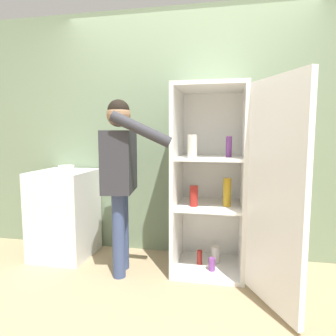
# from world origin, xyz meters

# --- Properties ---
(ground_plane) EXTENTS (12.00, 12.00, 0.00)m
(ground_plane) POSITION_xyz_m (0.00, 0.00, 0.00)
(ground_plane) COLOR tan
(wall_back) EXTENTS (7.00, 0.06, 2.55)m
(wall_back) POSITION_xyz_m (0.00, 0.98, 1.27)
(wall_back) COLOR gray
(wall_back) RESTS_ON ground_plane
(refrigerator) EXTENTS (0.98, 1.21, 1.70)m
(refrigerator) POSITION_xyz_m (0.39, 0.53, 0.84)
(refrigerator) COLOR white
(refrigerator) RESTS_ON ground_plane
(person) EXTENTS (0.67, 0.58, 1.57)m
(person) POSITION_xyz_m (-0.50, 0.37, 0.99)
(person) COLOR #384770
(person) RESTS_ON ground_plane
(counter) EXTENTS (0.56, 0.59, 0.90)m
(counter) POSITION_xyz_m (-1.22, 0.64, 0.45)
(counter) COLOR white
(counter) RESTS_ON ground_plane
(bowl) EXTENTS (0.16, 0.16, 0.07)m
(bowl) POSITION_xyz_m (-1.11, 0.52, 0.93)
(bowl) COLOR white
(bowl) RESTS_ON counter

